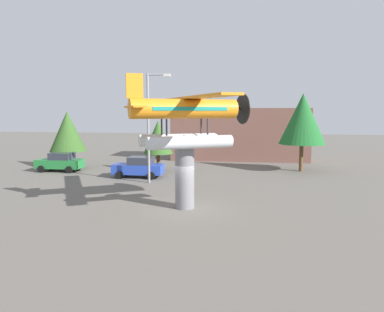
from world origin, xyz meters
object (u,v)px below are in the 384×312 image
floatplane_monument (187,117)px  tree_west (68,131)px  storefront_building (239,134)px  tree_center_back (303,119)px  display_pedestal (185,178)px  car_mid_blue (139,167)px  tree_east (158,137)px  streetlight_primary (151,121)px  car_near_green (60,162)px

floatplane_monument → tree_west: size_ratio=1.74×
storefront_building → tree_center_back: size_ratio=2.13×
tree_west → tree_center_back: 22.50m
display_pedestal → tree_center_back: bearing=58.5°
floatplane_monument → car_mid_blue: floatplane_monument is taller
storefront_building → tree_east: bearing=-126.9°
tree_east → tree_center_back: tree_center_back is taller
streetlight_primary → tree_east: (-0.69, 5.32, -1.66)m
tree_west → tree_east: 9.36m
tree_east → floatplane_monument: bearing=-69.4°
display_pedestal → streetlight_primary: (-3.75, 6.90, 3.07)m
display_pedestal → streetlight_primary: bearing=118.5°
car_mid_blue → storefront_building: storefront_building is taller
display_pedestal → car_mid_blue: display_pedestal is taller
display_pedestal → car_near_green: size_ratio=0.84×
car_mid_blue → streetlight_primary: 4.77m
floatplane_monument → tree_west: floatplane_monument is taller
storefront_building → tree_center_back: 9.91m
display_pedestal → car_mid_blue: bearing=120.8°
streetlight_primary → tree_east: bearing=97.4°
tree_west → storefront_building: bearing=28.0°
storefront_building → tree_center_back: (5.79, -7.81, 1.91)m
display_pedestal → floatplane_monument: 3.45m
car_mid_blue → tree_east: tree_east is taller
storefront_building → tree_east: 12.23m
car_near_green → streetlight_primary: (9.74, -4.10, 3.96)m
streetlight_primary → tree_west: bearing=148.0°
storefront_building → car_near_green: bearing=-146.1°
streetlight_primary → storefront_building: 16.61m
floatplane_monument → tree_center_back: floatplane_monument is taller
streetlight_primary → storefront_building: streetlight_primary is taller
display_pedestal → storefront_building: 22.22m
car_near_green → car_mid_blue: (8.12, -1.99, 0.00)m
car_mid_blue → display_pedestal: bearing=120.8°
streetlight_primary → tree_west: streetlight_primary is taller
tree_center_back → storefront_building: bearing=126.6°
floatplane_monument → display_pedestal: bearing=180.0°
floatplane_monument → streetlight_primary: (-3.87, 6.83, -0.38)m
tree_west → tree_center_back: tree_center_back is taller
car_mid_blue → tree_west: (-8.37, 4.14, 2.71)m
car_near_green → tree_center_back: tree_center_back is taller
tree_west → tree_center_back: bearing=2.7°
display_pedestal → car_mid_blue: 10.53m
car_mid_blue → tree_west: tree_west is taller
tree_east → car_mid_blue: bearing=-106.2°
car_near_green → tree_east: (9.05, 1.22, 2.30)m
storefront_building → tree_west: (-16.64, -8.85, 0.63)m
floatplane_monument → tree_center_back: (8.58, 14.13, -0.35)m
car_near_green → streetlight_primary: streetlight_primary is taller
car_near_green → tree_west: bearing=-83.3°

